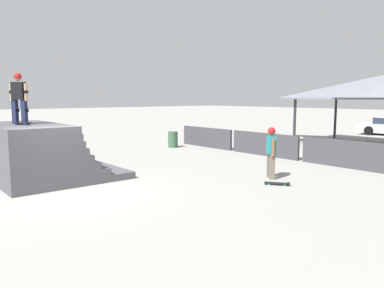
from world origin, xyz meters
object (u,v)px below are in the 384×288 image
Objects in this scene: skater_on_deck at (19,95)px; skateboard_on_deck at (23,123)px; skateboard_on_ground at (278,183)px; trash_bin at (173,139)px; bystander_walking at (271,148)px.

skater_on_deck is 0.96m from skateboard_on_deck.
skateboard_on_ground is 9.45m from trash_bin.
skater_on_deck is 8.62m from skateboard_on_ground.
bystander_walking is at bearing 107.24° from skateboard_on_ground.
skater_on_deck is at bearing -169.64° from skateboard_on_ground.
bystander_walking is at bearing 36.37° from skateboard_on_deck.
skater_on_deck is 9.41m from trash_bin.
skateboard_on_ground is 0.88× the size of trash_bin.
skater_on_deck is at bearing -69.48° from trash_bin.
trash_bin is at bearing 23.44° from bystander_walking.
skater_on_deck reaches higher than bystander_walking.
skateboard_on_deck reaches higher than skateboard_on_ground.
skater_on_deck is 1.95× the size of skateboard_on_deck.
trash_bin reaches higher than skateboard_on_ground.
bystander_walking is 2.00× the size of trash_bin.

